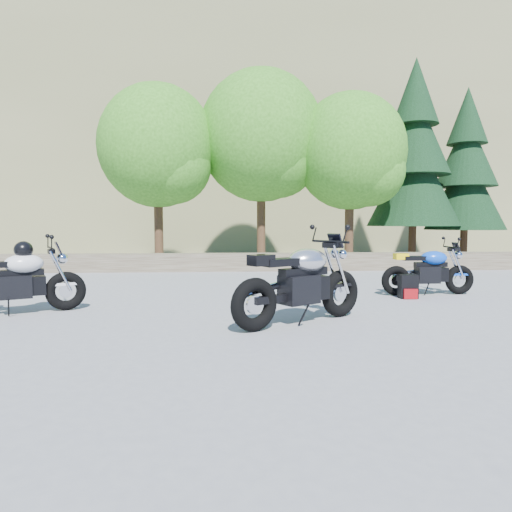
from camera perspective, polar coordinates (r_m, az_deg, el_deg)
The scene contains 12 objects.
ground at distance 7.62m, azimuth -1.02°, elevation -6.19°, with size 90.00×90.00×0.00m, color gray.
stone_wall at distance 13.04m, azimuth -2.16°, elevation -0.76°, with size 22.00×0.55×0.50m, color brown.
hillside at distance 36.17m, azimuth 1.70°, elevation 13.93°, with size 80.00×30.00×15.00m, color olive.
tree_decid_left at distance 14.94m, azimuth -11.83°, elevation 12.80°, with size 3.67×3.67×5.62m.
tree_decid_mid at distance 15.31m, azimuth 1.08°, elevation 14.21°, with size 4.08×4.08×6.24m.
tree_decid_right at distance 15.13m, azimuth 12.15°, elevation 12.16°, with size 3.54×3.54×5.41m.
conifer_near at distance 17.16m, azimuth 19.18°, elevation 11.68°, with size 3.17×3.17×7.06m.
conifer_far at distance 18.59m, azimuth 24.77°, elevation 9.66°, with size 2.82×2.82×6.27m.
silver_bike at distance 6.22m, azimuth 5.67°, elevation -3.46°, with size 1.97×1.34×1.12m.
white_bike at distance 7.67m, azimuth -27.88°, elevation -2.54°, with size 1.84×1.01×1.10m.
blue_bike at distance 9.26m, azimuth 20.79°, elevation -1.82°, with size 1.83×0.58×0.92m.
backpack at distance 8.74m, azimuth 18.49°, elevation -3.68°, with size 0.32×0.28×0.43m.
Camera 1 is at (-0.35, -7.49, 1.37)m, focal length 32.00 mm.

